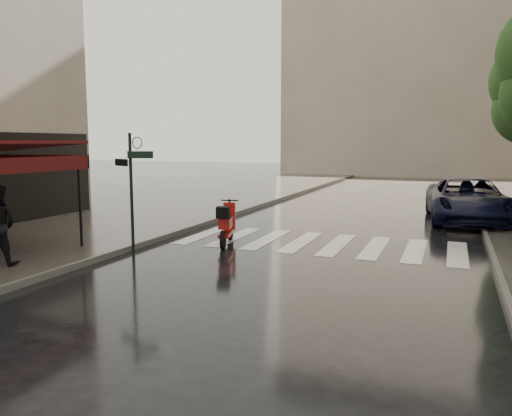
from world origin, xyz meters
The scene contains 9 objects.
ground centered at (0.00, 0.00, 0.00)m, with size 120.00×120.00×0.00m, color black.
sidewalk_near centered at (-4.50, 12.00, 0.06)m, with size 6.00×60.00×0.12m, color #38332D.
curb_near centered at (-1.45, 12.00, 0.07)m, with size 0.12×60.00×0.16m, color #595651.
curb_far centered at (7.45, 12.00, 0.07)m, with size 0.12×60.00×0.16m, color #595651.
crosswalk centered at (2.98, 6.00, 0.01)m, with size 7.85×3.20×0.01m.
signpost centered at (-1.19, 3.00, 1.83)m, with size 1.17×0.29×3.10m.
backdrop_building centered at (3.00, 38.00, 10.00)m, with size 22.00×6.00×20.00m, color #9E9079.
scooter centered at (0.60, 4.87, 0.56)m, with size 0.78×1.78×1.20m.
parked_car centered at (7.00, 11.79, 0.80)m, with size 2.64×5.73×1.59m, color black.
Camera 1 is at (6.42, -7.65, 2.85)m, focal length 35.00 mm.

